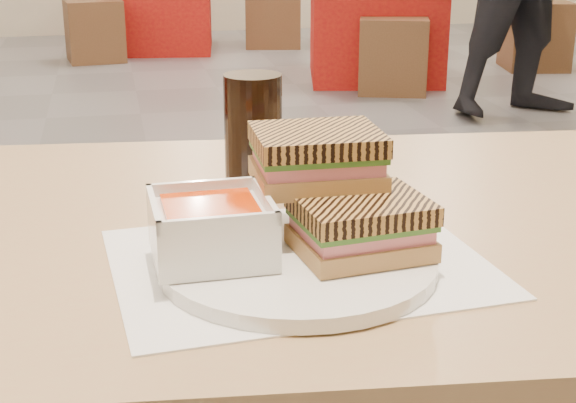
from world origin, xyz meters
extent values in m
cube|color=#9E8353|center=(-0.05, -1.86, 0.73)|extent=(1.27, 0.82, 0.03)
cylinder|color=#9E8353|center=(0.53, -1.62, 0.36)|extent=(0.06, 0.06, 0.72)
cube|color=white|center=(0.02, -1.99, 0.75)|extent=(0.38, 0.30, 0.00)
cylinder|color=white|center=(0.02, -2.00, 0.76)|extent=(0.26, 0.26, 0.01)
cube|color=white|center=(-0.06, -1.99, 0.79)|extent=(0.11, 0.11, 0.05)
cube|color=red|center=(-0.06, -1.99, 0.82)|extent=(0.09, 0.09, 0.01)
cube|color=white|center=(-0.01, -1.99, 0.82)|extent=(0.01, 0.11, 0.01)
cube|color=white|center=(-0.11, -1.99, 0.82)|extent=(0.01, 0.11, 0.01)
cube|color=white|center=(-0.06, -1.94, 0.82)|extent=(0.11, 0.01, 0.01)
cube|color=white|center=(-0.06, -2.04, 0.82)|extent=(0.11, 0.01, 0.01)
cube|color=#A4744B|center=(0.08, -2.01, 0.78)|extent=(0.13, 0.11, 0.02)
cube|color=#DF7480|center=(0.08, -2.01, 0.79)|extent=(0.12, 0.11, 0.01)
cube|color=#386B23|center=(0.08, -2.01, 0.80)|extent=(0.13, 0.11, 0.01)
cube|color=#A47736|center=(0.08, -2.01, 0.81)|extent=(0.13, 0.11, 0.02)
cube|color=#A4744B|center=(0.05, -1.95, 0.83)|extent=(0.12, 0.10, 0.02)
cube|color=#DF7480|center=(0.05, -1.95, 0.84)|extent=(0.12, 0.10, 0.01)
cube|color=#386B23|center=(0.05, -1.95, 0.85)|extent=(0.12, 0.10, 0.01)
cube|color=#A47736|center=(0.05, -1.95, 0.86)|extent=(0.12, 0.10, 0.02)
cylinder|color=black|center=(0.02, -1.77, 0.82)|extent=(0.07, 0.07, 0.15)
cube|color=#B31F11|center=(1.55, 2.58, 0.36)|extent=(0.97, 0.97, 0.72)
cube|color=#B31F11|center=(0.25, 4.05, 0.36)|extent=(0.91, 0.91, 0.71)
cube|color=brown|center=(1.54, 2.16, 0.23)|extent=(0.50, 0.50, 0.45)
cube|color=brown|center=(2.74, 2.69, 0.23)|extent=(0.48, 0.48, 0.46)
cube|color=brown|center=(-0.24, 3.63, 0.22)|extent=(0.44, 0.44, 0.44)
cube|color=brown|center=(1.16, 4.05, 0.24)|extent=(0.50, 0.50, 0.48)
camera|label=1|loc=(-0.14, -2.73, 1.08)|focal=52.86mm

